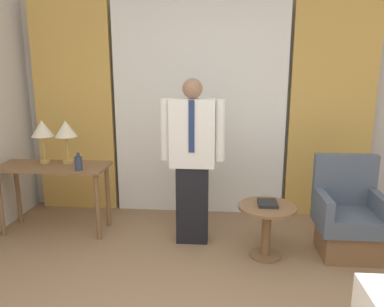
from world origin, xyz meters
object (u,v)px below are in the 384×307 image
at_px(table_lamp_left, 42,130).
at_px(bottle_near_edge, 79,163).
at_px(table_lamp_right, 66,131).
at_px(armchair, 348,219).
at_px(book, 267,203).
at_px(person, 192,157).
at_px(desk, 54,177).
at_px(side_table, 267,222).

xyz_separation_m(table_lamp_left, bottle_near_edge, (0.48, -0.26, -0.28)).
bearing_deg(table_lamp_right, bottle_near_edge, -49.44).
distance_m(armchair, book, 0.80).
bearing_deg(book, person, 161.64).
xyz_separation_m(desk, table_lamp_right, (0.13, 0.10, 0.49)).
distance_m(bottle_near_edge, side_table, 1.95).
bearing_deg(desk, person, -5.22).
bearing_deg(table_lamp_left, person, -8.23).
bearing_deg(table_lamp_left, bottle_near_edge, -28.10).
xyz_separation_m(table_lamp_left, person, (1.64, -0.24, -0.20)).
height_order(bottle_near_edge, person, person).
xyz_separation_m(desk, bottle_near_edge, (0.35, -0.16, 0.20)).
bearing_deg(armchair, book, -172.49).
relative_size(desk, book, 5.47).
xyz_separation_m(table_lamp_left, book, (2.36, -0.48, -0.58)).
bearing_deg(table_lamp_right, table_lamp_left, 180.00).
distance_m(table_lamp_right, bottle_near_edge, 0.44).
bearing_deg(armchair, person, 174.74).
bearing_deg(book, desk, 170.39).
height_order(person, book, person).
bearing_deg(book, table_lamp_right, 167.20).
relative_size(desk, person, 0.70).
relative_size(desk, table_lamp_right, 2.51).
xyz_separation_m(table_lamp_right, person, (1.38, -0.24, -0.20)).
height_order(bottle_near_edge, side_table, bottle_near_edge).
bearing_deg(table_lamp_right, armchair, -7.43).
relative_size(table_lamp_left, armchair, 0.50).
height_order(table_lamp_left, armchair, table_lamp_left).
bearing_deg(person, table_lamp_left, 171.77).
distance_m(table_lamp_right, side_table, 2.29).
xyz_separation_m(armchair, side_table, (-0.78, -0.13, 0.00)).
relative_size(person, book, 7.75).
relative_size(person, side_table, 3.09).
relative_size(person, armchair, 1.77).
bearing_deg(side_table, table_lamp_right, 166.48).
distance_m(table_lamp_right, book, 2.23).
bearing_deg(person, side_table, -20.35).
height_order(desk, person, person).
bearing_deg(desk, bottle_near_edge, -24.18).
xyz_separation_m(desk, person, (1.51, -0.14, 0.29)).
distance_m(desk, armchair, 3.03).
relative_size(table_lamp_right, armchair, 0.50).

